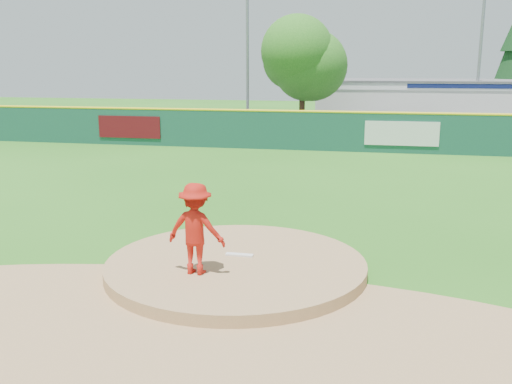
% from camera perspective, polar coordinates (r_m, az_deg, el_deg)
% --- Properties ---
extents(ground, '(120.00, 120.00, 0.00)m').
position_cam_1_polar(ground, '(12.26, -2.00, -7.94)').
color(ground, '#286B19').
rests_on(ground, ground).
extents(pitchers_mound, '(5.50, 5.50, 0.50)m').
position_cam_1_polar(pitchers_mound, '(12.26, -2.00, -7.94)').
color(pitchers_mound, '#9E774C').
rests_on(pitchers_mound, ground).
extents(pitching_rubber, '(0.60, 0.15, 0.04)m').
position_cam_1_polar(pitching_rubber, '(12.44, -1.67, -6.30)').
color(pitching_rubber, white).
rests_on(pitching_rubber, pitchers_mound).
extents(infield_dirt_arc, '(15.40, 15.40, 0.01)m').
position_cam_1_polar(infield_dirt_arc, '(9.62, -6.51, -13.98)').
color(infield_dirt_arc, '#9E774C').
rests_on(infield_dirt_arc, ground).
extents(parking_lot, '(44.00, 16.00, 0.02)m').
position_cam_1_polar(parking_lot, '(38.47, 7.95, 6.02)').
color(parking_lot, '#38383A').
rests_on(parking_lot, ground).
extents(pitcher, '(1.23, 0.77, 1.82)m').
position_cam_1_polar(pitcher, '(11.25, -6.04, -3.67)').
color(pitcher, '#B4180F').
rests_on(pitcher, pitchers_mound).
extents(van, '(5.03, 3.51, 1.27)m').
position_cam_1_polar(van, '(36.46, 15.68, 6.35)').
color(van, white).
rests_on(van, parking_lot).
extents(pool_building_grp, '(15.20, 8.20, 3.31)m').
position_cam_1_polar(pool_building_grp, '(43.32, 16.56, 8.54)').
color(pool_building_grp, silver).
rests_on(pool_building_grp, ground).
extents(fence_banners, '(18.10, 0.04, 1.20)m').
position_cam_1_polar(fence_banners, '(29.88, 0.25, 6.21)').
color(fence_banners, '#560C12').
rests_on(fence_banners, ground).
extents(playground_slide, '(0.97, 2.73, 1.51)m').
position_cam_1_polar(playground_slide, '(39.78, -14.59, 7.04)').
color(playground_slide, '#1B7DE8').
rests_on(playground_slide, ground).
extents(outfield_fence, '(40.00, 0.14, 2.07)m').
position_cam_1_polar(outfield_fence, '(29.44, 6.64, 6.21)').
color(outfield_fence, '#154638').
rests_on(outfield_fence, ground).
extents(deciduous_tree, '(5.60, 5.60, 7.36)m').
position_cam_1_polar(deciduous_tree, '(36.45, 4.70, 12.90)').
color(deciduous_tree, '#382314').
rests_on(deciduous_tree, ground).
extents(light_pole_left, '(1.75, 0.25, 11.00)m').
position_cam_1_polar(light_pole_left, '(39.18, -0.87, 15.10)').
color(light_pole_left, gray).
rests_on(light_pole_left, ground).
extents(light_pole_right, '(1.75, 0.25, 10.00)m').
position_cam_1_polar(light_pole_right, '(40.62, 21.55, 13.45)').
color(light_pole_right, gray).
rests_on(light_pole_right, ground).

